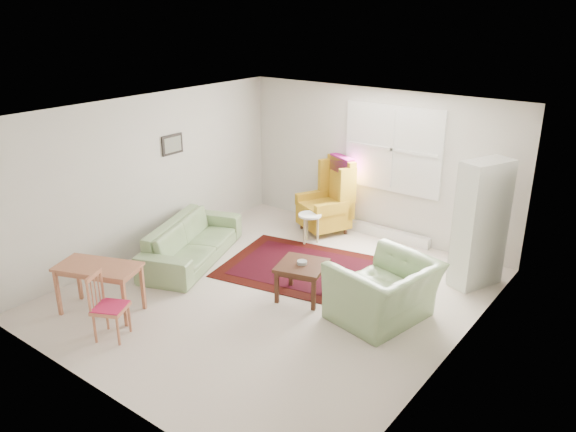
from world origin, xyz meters
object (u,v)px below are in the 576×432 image
Objects in this scene: armchair at (384,286)px; coffee_table at (302,281)px; cabinet at (481,224)px; wingback_chair at (324,196)px; sofa at (192,234)px; desk_chair at (110,306)px; stool at (310,228)px; desk at (101,289)px.

coffee_table is at bearing -69.83° from armchair.
coffee_table is at bearing -110.96° from cabinet.
cabinet reaches higher than wingback_chair.
cabinet is at bearing -84.38° from sofa.
stool is at bearing -29.78° from desk_chair.
sofa is 1.17× the size of cabinet.
wingback_chair is (0.98, 2.21, 0.23)m from sofa.
wingback_chair reaches higher than armchair.
wingback_chair reaches higher than desk_chair.
armchair is 1.15× the size of desk.
stool is at bearing -55.17° from wingback_chair.
stool is at bearing -112.29° from armchair.
wingback_chair is (-2.23, 2.00, 0.19)m from armchair.
coffee_table is 1.90m from stool.
wingback_chair reaches higher than sofa.
desk_chair is (-0.15, -4.33, -0.24)m from wingback_chair.
armchair is 1.17m from coffee_table.
desk is at bearing -134.55° from coffee_table.
wingback_chair reaches higher than desk.
desk_chair reaches higher than coffee_table.
sofa is 3.44× the size of coffee_table.
desk_chair is (-1.24, -2.16, 0.16)m from coffee_table.
wingback_chair reaches higher than coffee_table.
desk is 1.26× the size of desk_chair.
sofa is at bearing -131.40° from cabinet.
cabinet is 1.74× the size of desk.
coffee_table is 0.34× the size of cabinet.
cabinet reaches higher than desk_chair.
cabinet reaches higher than desk.
stool is at bearing 121.78° from coffee_table.
wingback_chair is at bearing -44.55° from sofa.
coffee_table is at bearing -58.22° from stool.
cabinet is at bearing 46.01° from desk.
coffee_table is 2.63m from desk.
armchair is 3.62m from desk.
sofa is 4.26m from cabinet.
desk is at bearing -103.54° from stool.
sofa is at bearing -88.27° from wingback_chair.
armchair reaches higher than sofa.
sofa reaches higher than desk_chair.
desk_chair is at bearing -25.39° from desk.
sofa is 1.85m from desk.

